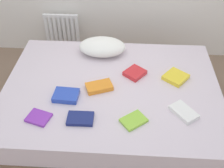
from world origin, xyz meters
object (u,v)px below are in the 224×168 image
at_px(textbook_blue, 66,95).
at_px(textbook_yellow, 176,77).
at_px(radiator, 62,32).
at_px(textbook_lime, 134,120).
at_px(textbook_red, 135,73).
at_px(textbook_purple, 39,117).
at_px(textbook_navy, 80,119).
at_px(textbook_white, 184,112).
at_px(pillow, 102,47).
at_px(textbook_orange, 99,87).
at_px(bed, 112,106).

bearing_deg(textbook_blue, textbook_yellow, 21.25).
height_order(radiator, textbook_lime, radiator).
distance_m(textbook_red, textbook_purple, 0.98).
distance_m(textbook_navy, textbook_purple, 0.34).
bearing_deg(textbook_white, textbook_yellow, 144.59).
bearing_deg(radiator, textbook_lime, -60.39).
height_order(radiator, pillow, pillow).
relative_size(textbook_purple, textbook_yellow, 0.90).
height_order(textbook_red, textbook_white, textbook_red).
bearing_deg(pillow, textbook_white, -48.22).
xyz_separation_m(textbook_navy, textbook_purple, (-0.34, -0.01, -0.00)).
bearing_deg(radiator, textbook_red, -47.77).
bearing_deg(pillow, textbook_lime, -70.49).
distance_m(textbook_orange, textbook_purple, 0.59).
bearing_deg(pillow, textbook_purple, -114.11).
height_order(textbook_blue, textbook_white, textbook_blue).
distance_m(radiator, textbook_orange, 1.40).
relative_size(textbook_lime, textbook_yellow, 0.97).
bearing_deg(textbook_orange, bed, -0.16).
bearing_deg(radiator, pillow, -49.23).
bearing_deg(textbook_navy, textbook_blue, 122.15).
height_order(bed, textbook_lime, textbook_lime).
xyz_separation_m(textbook_red, textbook_purple, (-0.77, -0.61, -0.01)).
xyz_separation_m(textbook_blue, textbook_navy, (0.16, -0.25, -0.01)).
bearing_deg(textbook_orange, pillow, 70.91).
bearing_deg(textbook_lime, textbook_blue, 120.11).
bearing_deg(textbook_red, bed, 169.72).
bearing_deg(textbook_purple, textbook_yellow, 43.91).
height_order(bed, textbook_orange, textbook_orange).
relative_size(textbook_orange, textbook_lime, 1.21).
xyz_separation_m(textbook_blue, textbook_purple, (-0.17, -0.26, -0.01)).
bearing_deg(bed, textbook_lime, -64.22).
distance_m(bed, textbook_white, 0.73).
height_order(textbook_navy, textbook_yellow, textbook_yellow).
bearing_deg(textbook_white, textbook_blue, -134.69).
relative_size(pillow, textbook_red, 2.68).
xyz_separation_m(bed, textbook_purple, (-0.56, -0.43, 0.26)).
height_order(pillow, textbook_lime, pillow).
bearing_deg(textbook_lime, textbook_white, -22.30).
bearing_deg(textbook_yellow, radiator, 89.79).
bearing_deg(textbook_yellow, textbook_blue, 146.77).
bearing_deg(bed, textbook_red, 40.40).
distance_m(textbook_red, textbook_navy, 0.74).
bearing_deg(bed, textbook_purple, -142.23).
height_order(textbook_blue, textbook_orange, textbook_blue).
xyz_separation_m(pillow, textbook_orange, (0.02, -0.56, -0.06)).
height_order(pillow, textbook_blue, pillow).
bearing_deg(textbook_orange, textbook_purple, -160.27).
relative_size(bed, textbook_white, 9.02).
bearing_deg(textbook_red, textbook_orange, 164.00).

